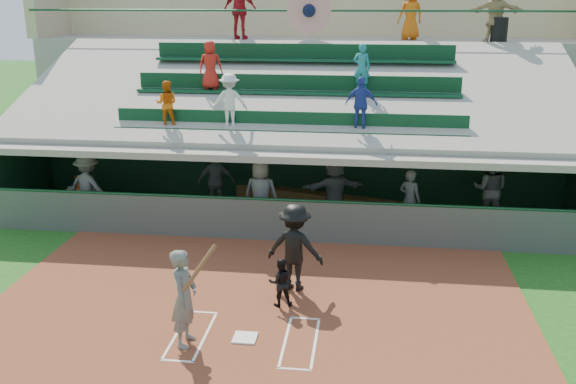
# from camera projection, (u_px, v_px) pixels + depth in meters

# --- Properties ---
(ground) EXTENTS (100.00, 100.00, 0.00)m
(ground) POSITION_uv_depth(u_px,v_px,m) (245.00, 339.00, 11.83)
(ground) COLOR #1B4F16
(ground) RESTS_ON ground
(dirt_slab) EXTENTS (11.00, 9.00, 0.02)m
(dirt_slab) POSITION_uv_depth(u_px,v_px,m) (250.00, 326.00, 12.30)
(dirt_slab) COLOR brown
(dirt_slab) RESTS_ON ground
(home_plate) EXTENTS (0.43, 0.43, 0.03)m
(home_plate) POSITION_uv_depth(u_px,v_px,m) (245.00, 338.00, 11.82)
(home_plate) COLOR silver
(home_plate) RESTS_ON dirt_slab
(batters_box_chalk) EXTENTS (2.65, 1.85, 0.01)m
(batters_box_chalk) POSITION_uv_depth(u_px,v_px,m) (245.00, 338.00, 11.83)
(batters_box_chalk) COLOR white
(batters_box_chalk) RESTS_ON dirt_slab
(dugout_floor) EXTENTS (16.00, 3.50, 0.04)m
(dugout_floor) POSITION_uv_depth(u_px,v_px,m) (290.00, 218.00, 18.23)
(dugout_floor) COLOR gray
(dugout_floor) RESTS_ON ground
(concourse_slab) EXTENTS (20.00, 3.00, 4.60)m
(concourse_slab) POSITION_uv_depth(u_px,v_px,m) (312.00, 101.00, 23.97)
(concourse_slab) COLOR gray
(concourse_slab) RESTS_ON ground
(grandstand) EXTENTS (20.40, 10.40, 7.80)m
(grandstand) POSITION_uv_depth(u_px,v_px,m) (304.00, 117.00, 21.14)
(grandstand) COLOR #4A4F4A
(grandstand) RESTS_ON ground
(batter_at_plate) EXTENTS (0.87, 0.77, 1.95)m
(batter_at_plate) POSITION_uv_depth(u_px,v_px,m) (184.00, 297.00, 11.40)
(batter_at_plate) COLOR #585A55
(batter_at_plate) RESTS_ON dirt_slab
(catcher) EXTENTS (0.57, 0.49, 1.02)m
(catcher) POSITION_uv_depth(u_px,v_px,m) (280.00, 282.00, 12.96)
(catcher) COLOR black
(catcher) RESTS_ON dirt_slab
(home_umpire) EXTENTS (1.34, 0.93, 1.90)m
(home_umpire) POSITION_uv_depth(u_px,v_px,m) (295.00, 247.00, 13.58)
(home_umpire) COLOR black
(home_umpire) RESTS_ON dirt_slab
(dugout_bench) EXTENTS (13.71, 4.41, 0.42)m
(dugout_bench) POSITION_uv_depth(u_px,v_px,m) (302.00, 198.00, 19.31)
(dugout_bench) COLOR olive
(dugout_bench) RESTS_ON dugout_floor
(white_table) EXTENTS (0.93, 0.79, 0.70)m
(white_table) POSITION_uv_depth(u_px,v_px,m) (82.00, 200.00, 18.64)
(white_table) COLOR silver
(white_table) RESTS_ON dugout_floor
(water_cooler) EXTENTS (0.37, 0.37, 0.37)m
(water_cooler) POSITION_uv_depth(u_px,v_px,m) (82.00, 182.00, 18.48)
(water_cooler) COLOR #DD4F0D
(water_cooler) RESTS_ON white_table
(dugout_player_a) EXTENTS (1.37, 1.00, 1.90)m
(dugout_player_a) POSITION_uv_depth(u_px,v_px,m) (88.00, 187.00, 17.78)
(dugout_player_a) COLOR #595C57
(dugout_player_a) RESTS_ON dugout_floor
(dugout_player_b) EXTENTS (1.13, 0.63, 1.81)m
(dugout_player_b) POSITION_uv_depth(u_px,v_px,m) (216.00, 182.00, 18.47)
(dugout_player_b) COLOR #51544F
(dugout_player_b) RESTS_ON dugout_floor
(dugout_player_c) EXTENTS (0.99, 0.69, 1.91)m
(dugout_player_c) POSITION_uv_depth(u_px,v_px,m) (261.00, 194.00, 17.17)
(dugout_player_c) COLOR #5E615C
(dugout_player_c) RESTS_ON dugout_floor
(dugout_player_d) EXTENTS (1.84, 1.08, 1.89)m
(dugout_player_d) POSITION_uv_depth(u_px,v_px,m) (334.00, 190.00, 17.53)
(dugout_player_d) COLOR #50534E
(dugout_player_d) RESTS_ON dugout_floor
(dugout_player_e) EXTENTS (0.73, 0.66, 1.67)m
(dugout_player_e) POSITION_uv_depth(u_px,v_px,m) (410.00, 200.00, 17.05)
(dugout_player_e) COLOR #525550
(dugout_player_e) RESTS_ON dugout_floor
(dugout_player_f) EXTENTS (1.09, 0.94, 1.93)m
(dugout_player_f) POSITION_uv_depth(u_px,v_px,m) (490.00, 189.00, 17.55)
(dugout_player_f) COLOR #545752
(dugout_player_f) RESTS_ON dugout_floor
(trash_bin) EXTENTS (0.54, 0.54, 0.80)m
(trash_bin) POSITION_uv_depth(u_px,v_px,m) (499.00, 30.00, 21.23)
(trash_bin) COLOR black
(trash_bin) RESTS_ON concourse_slab
(concourse_staff_a) EXTENTS (1.26, 0.70, 2.03)m
(concourse_staff_a) POSITION_uv_depth(u_px,v_px,m) (240.00, 10.00, 22.32)
(concourse_staff_a) COLOR #AE131E
(concourse_staff_a) RESTS_ON concourse_slab
(concourse_staff_b) EXTENTS (0.99, 0.80, 1.75)m
(concourse_staff_b) POSITION_uv_depth(u_px,v_px,m) (411.00, 14.00, 22.15)
(concourse_staff_b) COLOR #D65C0C
(concourse_staff_b) RESTS_ON concourse_slab
(concourse_staff_c) EXTENTS (1.84, 0.91, 1.90)m
(concourse_staff_c) POSITION_uv_depth(u_px,v_px,m) (496.00, 13.00, 21.14)
(concourse_staff_c) COLOR tan
(concourse_staff_c) RESTS_ON concourse_slab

